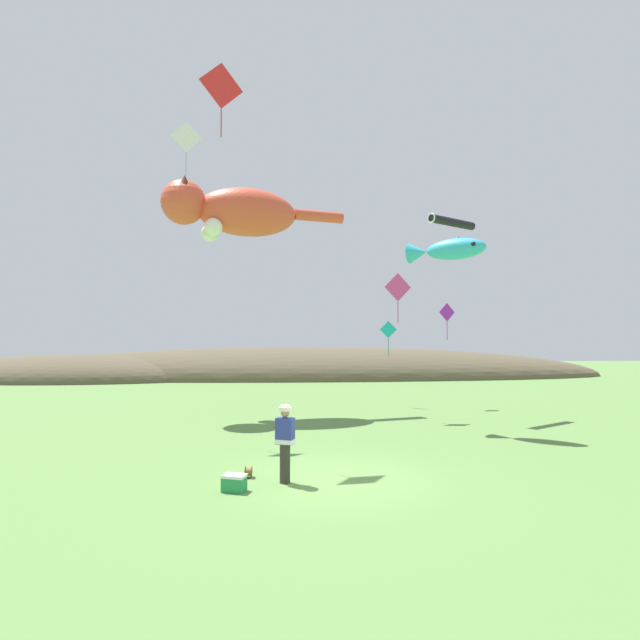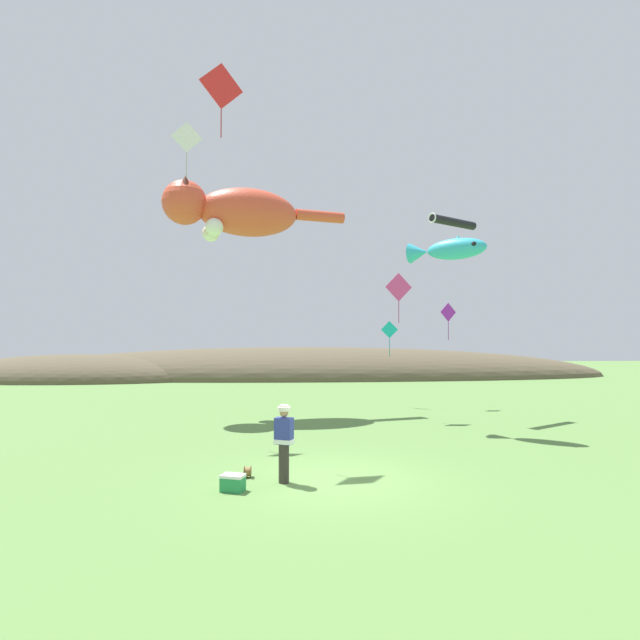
{
  "view_description": "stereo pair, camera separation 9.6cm",
  "coord_description": "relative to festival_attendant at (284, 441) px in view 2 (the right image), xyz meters",
  "views": [
    {
      "loc": [
        -0.98,
        -11.74,
        3.29
      ],
      "look_at": [
        0.0,
        4.0,
        3.89
      ],
      "focal_mm": 28.0,
      "sensor_mm": 36.0,
      "label": 1
    },
    {
      "loc": [
        -0.88,
        -11.75,
        3.29
      ],
      "look_at": [
        0.0,
        4.0,
        3.89
      ],
      "focal_mm": 28.0,
      "sensor_mm": 36.0,
      "label": 2
    }
  ],
  "objects": [
    {
      "name": "ground_plane",
      "position": [
        1.06,
        0.19,
        -0.95
      ],
      "size": [
        120.0,
        120.0,
        0.0
      ],
      "primitive_type": "plane",
      "color": "#5B8442"
    },
    {
      "name": "distant_hill_ridge",
      "position": [
        -2.7,
        31.3,
        -0.95
      ],
      "size": [
        55.92,
        12.51,
        5.14
      ],
      "color": "brown",
      "rests_on": "ground"
    },
    {
      "name": "festival_attendant",
      "position": [
        0.0,
        0.0,
        0.0
      ],
      "size": [
        0.49,
        0.4,
        1.77
      ],
      "color": "#332D28",
      "rests_on": "ground"
    },
    {
      "name": "kite_spool",
      "position": [
        -0.87,
        0.48,
        -0.82
      ],
      "size": [
        0.17,
        0.27,
        0.27
      ],
      "color": "olive",
      "rests_on": "ground"
    },
    {
      "name": "picnic_cooler",
      "position": [
        -1.09,
        -0.58,
        -0.77
      ],
      "size": [
        0.57,
        0.46,
        0.36
      ],
      "color": "#268C4C",
      "rests_on": "ground"
    },
    {
      "name": "kite_giant_cat",
      "position": [
        -2.39,
        10.66,
        8.01
      ],
      "size": [
        8.12,
        3.47,
        2.52
      ],
      "color": "#E04C33"
    },
    {
      "name": "kite_fish_windsock",
      "position": [
        5.87,
        6.29,
        5.61
      ],
      "size": [
        2.8,
        2.36,
        0.89
      ],
      "color": "#33B2CC"
    },
    {
      "name": "kite_tube_streamer",
      "position": [
        7.19,
        9.69,
        7.45
      ],
      "size": [
        2.53,
        1.76,
        0.44
      ],
      "color": "black"
    },
    {
      "name": "kite_diamond_violet",
      "position": [
        7.8,
        12.35,
        3.61
      ],
      "size": [
        0.87,
        0.33,
        1.82
      ],
      "color": "purple"
    },
    {
      "name": "kite_diamond_red",
      "position": [
        -2.02,
        3.74,
        10.16
      ],
      "size": [
        1.27,
        0.74,
        2.35
      ],
      "color": "red"
    },
    {
      "name": "kite_diamond_pink",
      "position": [
        4.63,
        9.02,
        4.48
      ],
      "size": [
        1.18,
        0.27,
        2.1
      ],
      "color": "#E53F8C"
    },
    {
      "name": "kite_diamond_white",
      "position": [
        -3.58,
        6.14,
        9.49
      ],
      "size": [
        1.08,
        0.26,
        2.0
      ],
      "color": "white"
    },
    {
      "name": "kite_diamond_teal",
      "position": [
        5.0,
        12.89,
        2.77
      ],
      "size": [
        0.8,
        0.34,
        1.76
      ],
      "color": "#19BFBF"
    }
  ]
}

